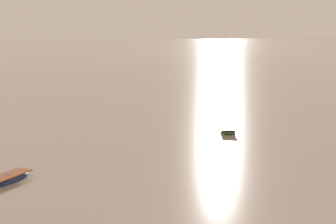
% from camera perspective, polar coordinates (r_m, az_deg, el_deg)
% --- Properties ---
extents(rowboat_moored_6, '(3.40, 3.38, 0.56)m').
position_cam_1_polar(rowboat_moored_6, '(34.98, -16.69, -6.84)').
color(rowboat_moored_6, navy).
rests_on(rowboat_moored_6, ground).
extents(rowboat_moored_7, '(2.65, 4.06, 0.61)m').
position_cam_1_polar(rowboat_moored_7, '(49.56, 6.41, -1.87)').
color(rowboat_moored_7, '#23602D').
rests_on(rowboat_moored_7, ground).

